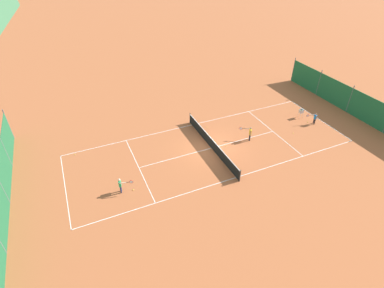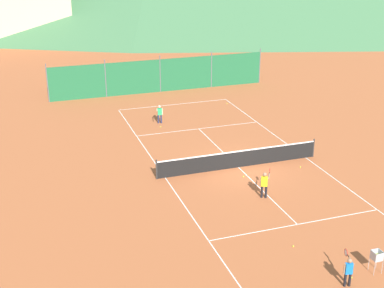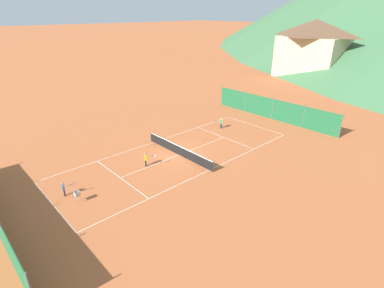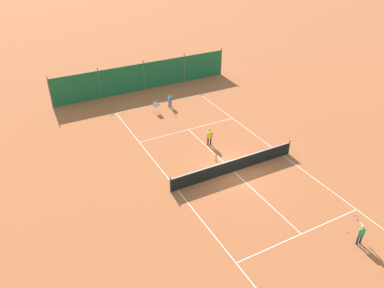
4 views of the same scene
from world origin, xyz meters
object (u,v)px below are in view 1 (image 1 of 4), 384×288
object	(u,v)px
tennis_net	(212,143)
player_far_baseline	(315,118)
player_near_baseline	(121,184)
tennis_ball_service_box	(293,133)
player_far_service	(250,133)
tennis_ball_by_net_left	(75,155)
tennis_ball_near_corner	(308,122)
tennis_ball_by_net_right	(226,146)
tennis_ball_alley_left	(207,127)
ball_hopper	(301,112)
tennis_ball_far_corner	(133,190)

from	to	relation	value
tennis_net	player_far_baseline	bearing A→B (deg)	-92.45
tennis_net	player_near_baseline	distance (m)	8.49
tennis_ball_service_box	player_far_service	bearing A→B (deg)	79.53
tennis_net	tennis_ball_by_net_left	bearing A→B (deg)	70.77
tennis_ball_by_net_left	tennis_ball_near_corner	world-z (taller)	same
player_near_baseline	tennis_ball_by_net_left	world-z (taller)	player_near_baseline
player_near_baseline	tennis_ball_by_net_right	bearing A→B (deg)	-79.06
tennis_ball_by_net_right	tennis_ball_alley_left	xyz separation A→B (m)	(3.39, 0.11, 0.00)
ball_hopper	tennis_ball_near_corner	bearing A→B (deg)	-176.60
player_far_service	tennis_ball_by_net_right	xyz separation A→B (m)	(-0.02, 2.36, -0.73)
tennis_ball_by_net_right	tennis_ball_alley_left	size ratio (longest dim) A/B	1.00
tennis_ball_alley_left	tennis_ball_near_corner	bearing A→B (deg)	-108.81
tennis_ball_far_corner	player_near_baseline	bearing A→B (deg)	78.64
tennis_ball_far_corner	tennis_ball_by_net_right	bearing A→B (deg)	-77.15
player_far_service	tennis_ball_alley_left	size ratio (longest dim) A/B	19.80
tennis_ball_by_net_left	tennis_ball_by_net_right	bearing A→B (deg)	-108.51
tennis_ball_by_net_right	ball_hopper	size ratio (longest dim) A/B	0.07
tennis_ball_by_net_right	tennis_ball_alley_left	world-z (taller)	same
tennis_ball_far_corner	tennis_ball_near_corner	world-z (taller)	same
player_far_service	tennis_ball_near_corner	bearing A→B (deg)	-88.37
tennis_ball_near_corner	player_near_baseline	bearing A→B (deg)	96.23
tennis_net	player_far_service	xyz separation A→B (m)	(-0.25, -3.60, 0.26)
tennis_ball_far_corner	ball_hopper	distance (m)	18.17
tennis_net	tennis_ball_by_net_right	xyz separation A→B (m)	(-0.26, -1.24, -0.47)
tennis_net	tennis_ball_by_net_left	distance (m)	11.46
player_far_baseline	tennis_ball_service_box	size ratio (longest dim) A/B	17.29
player_near_baseline	tennis_ball_by_net_left	size ratio (longest dim) A/B	18.80
tennis_ball_alley_left	player_far_service	bearing A→B (deg)	-143.71
player_near_baseline	ball_hopper	bearing A→B (deg)	-80.56
tennis_net	tennis_ball_far_corner	size ratio (longest dim) A/B	139.09
tennis_ball_by_net_left	ball_hopper	xyz separation A→B (m)	(-2.77, -21.21, 0.63)
tennis_ball_alley_left	tennis_ball_near_corner	world-z (taller)	same
player_near_baseline	tennis_ball_far_corner	size ratio (longest dim) A/B	18.80
tennis_net	tennis_ball_far_corner	bearing A→B (deg)	106.76
tennis_ball_service_box	tennis_ball_by_net_right	xyz separation A→B (m)	(0.78, 6.68, 0.00)
tennis_ball_far_corner	tennis_ball_near_corner	xyz separation A→B (m)	(2.20, -17.93, 0.00)
tennis_ball_by_net_left	tennis_ball_alley_left	world-z (taller)	same
tennis_net	tennis_ball_service_box	xyz separation A→B (m)	(-1.04, -7.92, -0.47)
tennis_ball_alley_left	tennis_ball_far_corner	bearing A→B (deg)	122.06
tennis_net	player_near_baseline	bearing A→B (deg)	104.27
tennis_ball_far_corner	tennis_ball_near_corner	size ratio (longest dim) A/B	1.00
tennis_ball_service_box	ball_hopper	bearing A→B (deg)	-50.51
tennis_net	tennis_ball_by_net_left	size ratio (longest dim) A/B	139.09
tennis_ball_far_corner	ball_hopper	world-z (taller)	ball_hopper
tennis_net	tennis_ball_by_net_right	distance (m)	1.35
tennis_ball_far_corner	tennis_ball_alley_left	world-z (taller)	same
tennis_ball_by_net_right	tennis_ball_far_corner	distance (m)	8.92
player_far_baseline	tennis_ball_far_corner	bearing A→B (deg)	95.60
tennis_ball_service_box	tennis_ball_near_corner	xyz separation A→B (m)	(0.99, -2.55, 0.00)
tennis_net	player_far_baseline	distance (m)	10.77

